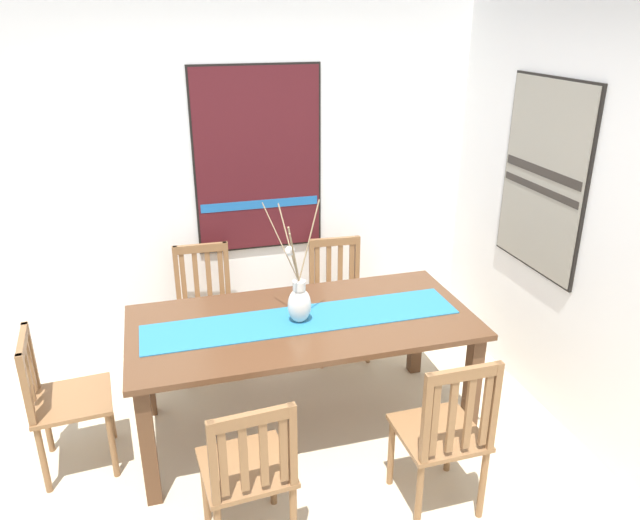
# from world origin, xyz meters

# --- Properties ---
(ground_plane) EXTENTS (6.40, 6.40, 0.03)m
(ground_plane) POSITION_xyz_m (0.00, 0.00, -0.01)
(ground_plane) COLOR beige
(wall_back) EXTENTS (6.40, 0.12, 2.70)m
(wall_back) POSITION_xyz_m (0.00, 1.86, 1.35)
(wall_back) COLOR white
(wall_back) RESTS_ON ground_plane
(wall_side) EXTENTS (0.12, 6.40, 2.70)m
(wall_side) POSITION_xyz_m (1.86, 0.00, 1.35)
(wall_side) COLOR white
(wall_side) RESTS_ON ground_plane
(dining_table) EXTENTS (2.05, 0.97, 0.77)m
(dining_table) POSITION_xyz_m (0.19, 0.63, 0.67)
(dining_table) COLOR #51331E
(dining_table) RESTS_ON ground_plane
(table_runner) EXTENTS (1.89, 0.36, 0.01)m
(table_runner) POSITION_xyz_m (0.19, 0.63, 0.77)
(table_runner) COLOR #236B93
(table_runner) RESTS_ON dining_table
(centerpiece_vase) EXTENTS (0.31, 0.33, 0.74)m
(centerpiece_vase) POSITION_xyz_m (0.17, 0.61, 0.91)
(centerpiece_vase) COLOR silver
(centerpiece_vase) RESTS_ON dining_table
(chair_0) EXTENTS (0.42, 0.42, 0.95)m
(chair_0) POSITION_xyz_m (0.71, -0.25, 0.49)
(chair_0) COLOR brown
(chair_0) RESTS_ON ground_plane
(chair_1) EXTENTS (0.45, 0.45, 0.89)m
(chair_1) POSITION_xyz_m (0.69, 1.48, 0.47)
(chair_1) COLOR brown
(chair_1) RESTS_ON ground_plane
(chair_2) EXTENTS (0.45, 0.45, 0.88)m
(chair_2) POSITION_xyz_m (-1.20, 0.64, 0.46)
(chair_2) COLOR brown
(chair_2) RESTS_ON ground_plane
(chair_3) EXTENTS (0.45, 0.45, 0.89)m
(chair_3) POSITION_xyz_m (-0.29, -0.23, 0.47)
(chair_3) COLOR brown
(chair_3) RESTS_ON ground_plane
(chair_4) EXTENTS (0.43, 0.43, 0.93)m
(chair_4) POSITION_xyz_m (-0.31, 1.51, 0.48)
(chair_4) COLOR brown
(chair_4) RESTS_ON ground_plane
(painting_on_back_wall) EXTENTS (0.93, 0.05, 1.35)m
(painting_on_back_wall) POSITION_xyz_m (0.17, 1.79, 1.48)
(painting_on_back_wall) COLOR black
(painting_on_side_wall) EXTENTS (0.05, 0.83, 1.23)m
(painting_on_side_wall) POSITION_xyz_m (1.79, 0.70, 1.51)
(painting_on_side_wall) COLOR black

